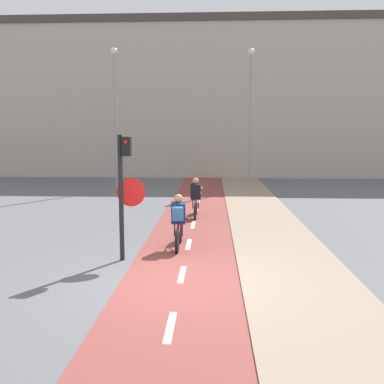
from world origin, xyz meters
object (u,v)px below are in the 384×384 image
object	(u,v)px
cyclist_far	(196,199)
traffic_light_pole	(124,183)
street_lamp_far	(115,105)
cyclist_near	(179,222)
street_lamp_sidewalk	(250,105)

from	to	relation	value
cyclist_far	traffic_light_pole	bearing A→B (deg)	-105.09
street_lamp_far	cyclist_near	distance (m)	13.08
street_lamp_sidewalk	cyclist_far	xyz separation A→B (m)	(-2.60, -8.36, -3.85)
cyclist_near	cyclist_far	xyz separation A→B (m)	(0.28, 4.24, -0.04)
traffic_light_pole	street_lamp_far	world-z (taller)	street_lamp_far
street_lamp_sidewalk	cyclist_far	world-z (taller)	street_lamp_sidewalk
street_lamp_sidewalk	cyclist_near	distance (m)	13.47
street_lamp_sidewalk	cyclist_near	world-z (taller)	street_lamp_sidewalk
street_lamp_far	traffic_light_pole	bearing A→B (deg)	-76.45
cyclist_far	street_lamp_sidewalk	bearing A→B (deg)	72.70
street_lamp_far	cyclist_near	world-z (taller)	street_lamp_far
street_lamp_far	cyclist_near	xyz separation A→B (m)	(4.27, -11.77, -3.78)
traffic_light_pole	cyclist_near	distance (m)	1.98
street_lamp_sidewalk	cyclist_near	bearing A→B (deg)	-102.87
traffic_light_pole	street_lamp_far	bearing A→B (deg)	103.55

